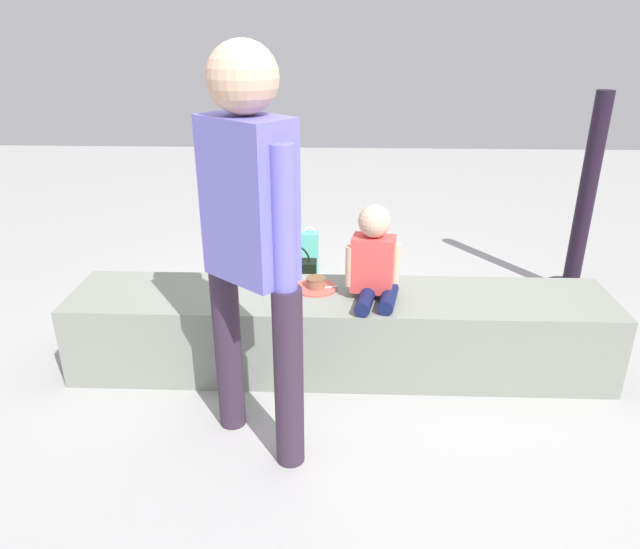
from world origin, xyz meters
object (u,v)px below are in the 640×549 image
at_px(gift_bag, 303,253).
at_px(handbag_black_leather, 293,277).
at_px(cake_plate, 316,285).
at_px(cake_box_white, 245,261).
at_px(water_bottle_near_gift, 266,306).
at_px(adult_standing, 250,226).
at_px(party_cup_red, 359,279).
at_px(child_seated, 374,259).
at_px(water_bottle_far_side, 484,301).

xyz_separation_m(gift_bag, handbag_black_leather, (-0.05, -0.37, -0.03)).
distance_m(cake_plate, handbag_black_leather, 0.92).
bearing_deg(cake_box_white, water_bottle_near_gift, -71.77).
bearing_deg(adult_standing, party_cup_red, 74.11).
xyz_separation_m(adult_standing, party_cup_red, (0.47, 1.67, -0.95)).
xyz_separation_m(cake_plate, water_bottle_near_gift, (-0.34, 0.47, -0.36)).
height_order(child_seated, water_bottle_near_gift, child_seated).
bearing_deg(child_seated, water_bottle_near_gift, 137.89).
height_order(adult_standing, party_cup_red, adult_standing).
bearing_deg(cake_plate, cake_box_white, 115.39).
bearing_deg(gift_bag, water_bottle_near_gift, -103.99).
height_order(water_bottle_near_gift, handbag_black_leather, handbag_black_leather).
bearing_deg(gift_bag, water_bottle_far_side, -28.96).
bearing_deg(cake_box_white, adult_standing, -79.14).
bearing_deg(adult_standing, handbag_black_leather, 89.20).
xyz_separation_m(adult_standing, water_bottle_near_gift, (-0.12, 1.16, -0.92)).
bearing_deg(water_bottle_far_side, handbag_black_leather, 167.00).
bearing_deg(cake_box_white, child_seated, -56.67).
bearing_deg(handbag_black_leather, adult_standing, -90.80).
relative_size(water_bottle_far_side, cake_box_white, 0.72).
distance_m(water_bottle_near_gift, water_bottle_far_side, 1.37).
bearing_deg(party_cup_red, water_bottle_far_side, -28.41).
distance_m(child_seated, water_bottle_far_side, 1.12).
distance_m(gift_bag, water_bottle_far_side, 1.35).
bearing_deg(handbag_black_leather, water_bottle_far_side, -13.00).
relative_size(child_seated, gift_bag, 1.34).
relative_size(adult_standing, water_bottle_near_gift, 8.29).
bearing_deg(party_cup_red, water_bottle_near_gift, -139.32).
bearing_deg(party_cup_red, adult_standing, -105.89).
bearing_deg(child_seated, water_bottle_far_side, 41.49).
distance_m(gift_bag, cake_box_white, 0.45).
relative_size(water_bottle_far_side, party_cup_red, 2.10).
height_order(cake_plate, party_cup_red, cake_plate).
distance_m(child_seated, handbag_black_leather, 1.18).
distance_m(adult_standing, water_bottle_near_gift, 1.48).
bearing_deg(child_seated, handbag_black_leather, 117.56).
height_order(cake_box_white, handbag_black_leather, handbag_black_leather).
bearing_deg(gift_bag, cake_box_white, 175.70).
distance_m(cake_plate, water_bottle_far_side, 1.22).
bearing_deg(party_cup_red, child_seated, -88.05).
distance_m(party_cup_red, handbag_black_leather, 0.48).
height_order(adult_standing, water_bottle_far_side, adult_standing).
distance_m(gift_bag, water_bottle_near_gift, 0.77).
bearing_deg(gift_bag, party_cup_red, -30.01).
bearing_deg(water_bottle_near_gift, child_seated, -42.11).
height_order(cake_plate, water_bottle_far_side, cake_plate).
relative_size(gift_bag, water_bottle_near_gift, 1.79).
height_order(party_cup_red, handbag_black_leather, handbag_black_leather).
relative_size(water_bottle_far_side, handbag_black_leather, 0.65).
xyz_separation_m(party_cup_red, cake_box_white, (-0.85, 0.27, 0.02)).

